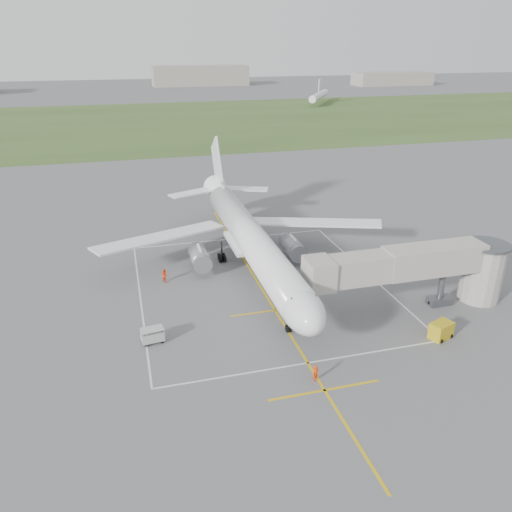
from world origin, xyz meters
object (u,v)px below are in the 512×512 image
object	(u,v)px
airliner	(250,238)
jet_bridge	(426,268)
gpu_unit	(441,330)
baggage_cart	(153,335)
ramp_worker_wing	(165,275)
ramp_worker_nose	(316,373)

from	to	relation	value
airliner	jet_bridge	xyz separation A→B (m)	(15.72, -14.25, 0.35)
airliner	gpu_unit	bearing A→B (deg)	-55.09
airliner	gpu_unit	size ratio (longest dim) A/B	18.06
baggage_cart	ramp_worker_wing	size ratio (longest dim) A/B	1.41
airliner	ramp_worker_nose	size ratio (longest dim) A/B	29.74
jet_bridge	ramp_worker_wing	bearing A→B (deg)	152.44
ramp_worker_nose	airliner	bearing A→B (deg)	72.34
baggage_cart	ramp_worker_nose	bearing A→B (deg)	-44.10
airliner	baggage_cart	world-z (taller)	airliner
ramp_worker_nose	ramp_worker_wing	world-z (taller)	ramp_worker_wing
gpu_unit	ramp_worker_nose	world-z (taller)	gpu_unit
ramp_worker_nose	ramp_worker_wing	xyz separation A→B (m)	(-10.54, 22.97, 0.03)
ramp_worker_wing	jet_bridge	bearing A→B (deg)	-148.25
baggage_cart	jet_bridge	bearing A→B (deg)	-8.52
gpu_unit	baggage_cart	distance (m)	28.25
baggage_cart	ramp_worker_nose	xyz separation A→B (m)	(13.02, -9.78, 0.02)
gpu_unit	baggage_cart	world-z (taller)	gpu_unit
airliner	ramp_worker_nose	distance (m)	23.63
jet_bridge	gpu_unit	size ratio (longest dim) A/B	9.04
baggage_cart	ramp_worker_nose	distance (m)	16.29
ramp_worker_nose	ramp_worker_wing	distance (m)	25.27
baggage_cart	gpu_unit	bearing A→B (deg)	-20.84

